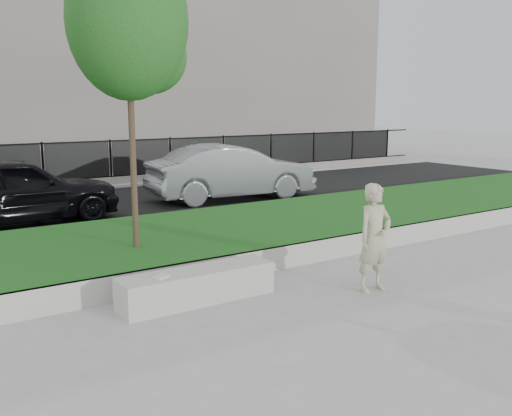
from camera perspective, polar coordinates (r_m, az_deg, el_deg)
ground at (r=8.74m, az=3.04°, el=-8.41°), size 90.00×90.00×0.00m
grass_bank at (r=11.13m, az=-6.26°, el=-3.23°), size 34.00×4.00×0.40m
grass_kerb at (r=9.49m, az=-0.73°, el=-5.58°), size 34.00×0.08×0.40m
street at (r=16.15m, az=-15.34°, el=0.10°), size 34.00×7.00×0.04m
far_pavement at (r=20.42m, az=-19.40°, el=2.10°), size 34.00×3.00×0.12m
iron_fence at (r=19.39m, az=-18.73°, el=3.16°), size 32.00×0.30×1.50m
building_facade at (r=27.15m, az=-23.91°, el=14.20°), size 34.00×10.00×10.00m
stone_bench at (r=8.32m, az=-5.90°, el=-7.71°), size 2.31×0.58×0.47m
man at (r=8.77m, az=11.77°, el=-2.94°), size 0.61×0.41×1.65m
book at (r=7.95m, az=-9.54°, el=-6.80°), size 0.26×0.22×0.02m
young_tree at (r=9.84m, az=-12.35°, el=17.23°), size 2.03×1.95×4.98m
car_dark at (r=14.33m, az=-22.98°, el=1.66°), size 4.74×2.07×1.59m
car_silver at (r=16.66m, az=-2.47°, el=3.62°), size 5.00×2.20×1.60m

